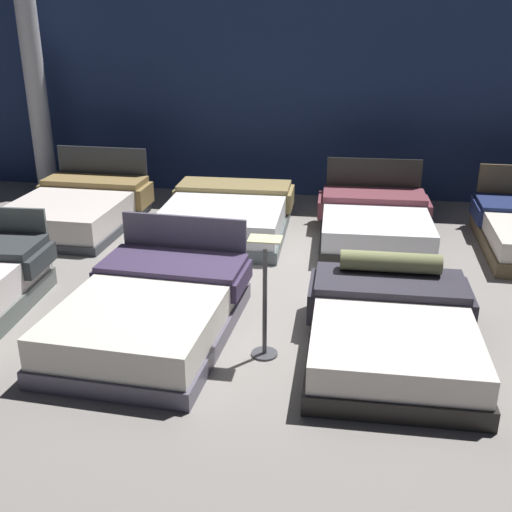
% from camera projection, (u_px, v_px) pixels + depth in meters
% --- Properties ---
extents(ground_plane, '(18.00, 18.00, 0.02)m').
position_uv_depth(ground_plane, '(283.00, 292.00, 6.86)').
color(ground_plane, gray).
extents(showroom_back_wall, '(18.00, 0.06, 3.50)m').
position_uv_depth(showroom_back_wall, '(315.00, 89.00, 9.82)').
color(showroom_back_wall, navy).
rests_on(showroom_back_wall, ground_plane).
extents(bed_1, '(1.60, 2.23, 0.88)m').
position_uv_depth(bed_1, '(152.00, 311.00, 5.87)').
color(bed_1, '#534E5E').
rests_on(bed_1, ground_plane).
extents(bed_2, '(1.57, 2.01, 0.71)m').
position_uv_depth(bed_2, '(391.00, 330.00, 5.54)').
color(bed_2, black).
rests_on(bed_2, ground_plane).
extents(bed_4, '(1.67, 2.18, 0.95)m').
position_uv_depth(bed_4, '(78.00, 209.00, 8.90)').
color(bed_4, '#303339').
rests_on(bed_4, ground_plane).
extents(bed_5, '(1.75, 2.16, 0.54)m').
position_uv_depth(bed_5, '(226.00, 216.00, 8.57)').
color(bed_5, '#4F595B').
rests_on(bed_5, ground_plane).
extents(bed_6, '(1.58, 1.99, 0.94)m').
position_uv_depth(bed_6, '(375.00, 224.00, 8.27)').
color(bed_6, black).
rests_on(bed_6, ground_plane).
extents(price_sign, '(0.28, 0.24, 1.13)m').
position_uv_depth(price_sign, '(265.00, 311.00, 5.43)').
color(price_sign, '#3F3F44').
rests_on(price_sign, ground_plane).
extents(support_pillar, '(0.33, 0.33, 3.50)m').
position_uv_depth(support_pillar, '(36.00, 87.00, 10.00)').
color(support_pillar, silver).
rests_on(support_pillar, ground_plane).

